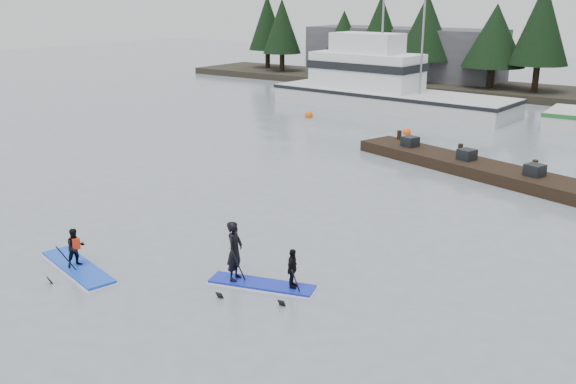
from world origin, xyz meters
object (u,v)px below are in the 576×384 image
Objects in this scene: paddleboard_solo at (77,259)px; floating_dock at (503,174)px; paddleboard_duo at (255,264)px; fishing_boat_large at (384,98)px.

floating_dock is at bearing 81.25° from paddleboard_solo.
paddleboard_solo is 1.16× the size of paddleboard_duo.
paddleboard_solo is at bearing -172.91° from paddleboard_duo.
paddleboard_duo is (-2.17, -14.83, 0.40)m from floating_dock.
fishing_boat_large is 5.05× the size of paddleboard_solo.
paddleboard_duo is at bearing 38.16° from paddleboard_solo.
fishing_boat_large is 31.72m from paddleboard_solo.
fishing_boat_large is 1.13× the size of floating_dock.
paddleboard_duo reaches higher than paddleboard_solo.
floating_dock is at bearing 64.57° from paddleboard_duo.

